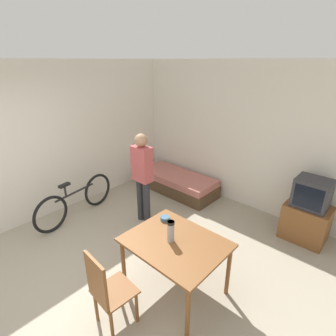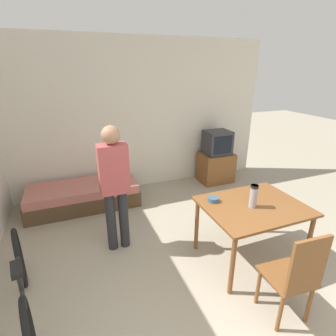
% 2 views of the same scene
% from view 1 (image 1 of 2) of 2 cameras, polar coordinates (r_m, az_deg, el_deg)
% --- Properties ---
extents(ground_plane, '(20.00, 20.00, 0.00)m').
position_cam_1_polar(ground_plane, '(3.67, -20.83, -26.21)').
color(ground_plane, '#9E937F').
extents(wall_back, '(5.27, 0.06, 2.70)m').
position_cam_1_polar(wall_back, '(5.20, 14.08, 7.00)').
color(wall_back, silver).
rests_on(wall_back, ground_plane).
extents(wall_left, '(0.06, 4.56, 2.70)m').
position_cam_1_polar(wall_left, '(5.40, -16.94, 7.28)').
color(wall_left, silver).
rests_on(wall_left, ground_plane).
extents(daybed, '(1.78, 0.75, 0.39)m').
position_cam_1_polar(daybed, '(5.75, 1.94, -3.17)').
color(daybed, '#4C3823').
rests_on(daybed, ground_plane).
extents(tv, '(0.65, 0.50, 1.04)m').
position_cam_1_polar(tv, '(4.68, 28.08, -8.64)').
color(tv, brown).
rests_on(tv, ground_plane).
extents(dining_table, '(1.13, 0.89, 0.74)m').
position_cam_1_polar(dining_table, '(3.19, 1.59, -16.87)').
color(dining_table, brown).
rests_on(dining_table, ground_plane).
extents(wooden_chair, '(0.42, 0.42, 0.97)m').
position_cam_1_polar(wooden_chair, '(2.98, -13.33, -24.32)').
color(wooden_chair, brown).
rests_on(wooden_chair, ground_plane).
extents(bicycle, '(0.36, 1.67, 0.74)m').
position_cam_1_polar(bicycle, '(5.04, -19.38, -6.69)').
color(bicycle, black).
rests_on(bicycle, ground_plane).
extents(person_standing, '(0.34, 0.21, 1.60)m').
position_cam_1_polar(person_standing, '(4.40, -5.61, -1.08)').
color(person_standing, '#28282D').
rests_on(person_standing, ground_plane).
extents(thermos_flask, '(0.09, 0.09, 0.27)m').
position_cam_1_polar(thermos_flask, '(3.06, 0.61, -13.45)').
color(thermos_flask, '#99999E').
rests_on(thermos_flask, dining_table).
extents(mate_bowl, '(0.12, 0.12, 0.05)m').
position_cam_1_polar(mate_bowl, '(3.48, -0.63, -10.92)').
color(mate_bowl, '#335670').
rests_on(mate_bowl, dining_table).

